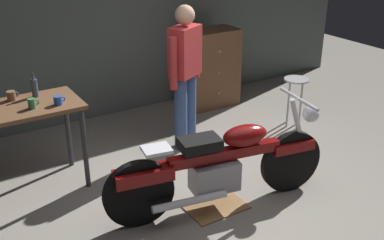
{
  "coord_description": "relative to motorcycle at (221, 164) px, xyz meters",
  "views": [
    {
      "loc": [
        -2.32,
        -2.96,
        2.56
      ],
      "look_at": [
        -0.03,
        0.7,
        0.65
      ],
      "focal_mm": 43.77,
      "sensor_mm": 36.0,
      "label": 1
    }
  ],
  "objects": [
    {
      "name": "motorcycle",
      "position": [
        0.0,
        0.0,
        0.0
      ],
      "size": [
        2.17,
        0.7,
        1.0
      ],
      "rotation": [
        0.0,
        0.0,
        -0.18
      ],
      "color": "black",
      "rests_on": "ground_plane"
    },
    {
      "name": "shop_stool",
      "position": [
        1.89,
        1.03,
        0.05
      ],
      "size": [
        0.32,
        0.32,
        0.64
      ],
      "color": "#B2B2B7",
      "rests_on": "ground_plane"
    },
    {
      "name": "wooden_dresser",
      "position": [
        1.36,
        2.21,
        0.1
      ],
      "size": [
        0.8,
        0.47,
        1.1
      ],
      "color": "brown",
      "rests_on": "ground_plane"
    },
    {
      "name": "mug_green_speckled",
      "position": [
        -1.35,
        1.15,
        0.5
      ],
      "size": [
        0.1,
        0.07,
        0.1
      ],
      "color": "#3D7F4C",
      "rests_on": "workbench"
    },
    {
      "name": "ground_plane",
      "position": [
        0.1,
        -0.09,
        -0.45
      ],
      "size": [
        12.0,
        12.0,
        0.0
      ],
      "primitive_type": "plane",
      "color": "gray"
    },
    {
      "name": "bottle",
      "position": [
        -1.25,
        1.44,
        0.55
      ],
      "size": [
        0.06,
        0.06,
        0.24
      ],
      "color": "#3F4C59",
      "rests_on": "workbench"
    },
    {
      "name": "mug_blue_enamel",
      "position": [
        -1.12,
        1.11,
        0.49
      ],
      "size": [
        0.11,
        0.08,
        0.09
      ],
      "color": "#2D51AD",
      "rests_on": "workbench"
    },
    {
      "name": "workbench",
      "position": [
        -1.53,
        1.26,
        0.34
      ],
      "size": [
        1.3,
        0.64,
        0.9
      ],
      "color": "brown",
      "rests_on": "ground_plane"
    },
    {
      "name": "drip_tray",
      "position": [
        -0.05,
        0.01,
        -0.44
      ],
      "size": [
        0.56,
        0.4,
        0.01
      ],
      "primitive_type": "cube",
      "color": "olive",
      "rests_on": "ground_plane"
    },
    {
      "name": "person_standing",
      "position": [
        0.39,
        1.28,
        0.48
      ],
      "size": [
        0.52,
        0.37,
        1.67
      ],
      "rotation": [
        0.0,
        0.0,
        3.61
      ],
      "color": "#3B568E",
      "rests_on": "ground_plane"
    },
    {
      "name": "mug_brown_stoneware",
      "position": [
        -1.47,
        1.46,
        0.5
      ],
      "size": [
        0.12,
        0.08,
        0.09
      ],
      "color": "brown",
      "rests_on": "workbench"
    }
  ]
}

